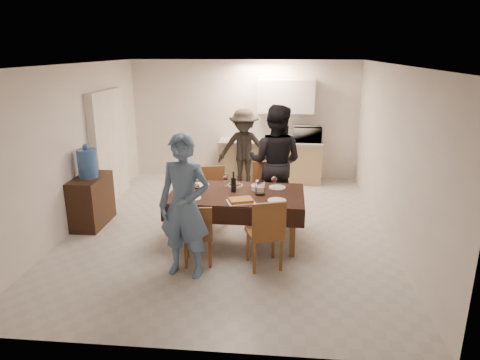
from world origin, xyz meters
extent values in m
cube|color=#B5B5B0|center=(0.00, 0.00, 0.00)|extent=(5.00, 6.00, 0.02)
cube|color=white|center=(0.00, 0.00, 2.60)|extent=(5.00, 6.00, 0.02)
cube|color=silver|center=(0.00, 3.00, 1.30)|extent=(5.00, 0.02, 2.60)
cube|color=silver|center=(0.00, -3.00, 1.30)|extent=(5.00, 0.02, 2.60)
cube|color=silver|center=(-2.50, 0.00, 1.30)|extent=(0.02, 6.00, 2.60)
cube|color=silver|center=(2.50, 0.00, 1.30)|extent=(0.02, 6.00, 2.60)
cube|color=white|center=(-2.42, 1.20, 1.05)|extent=(0.15, 1.40, 2.10)
cube|color=tan|center=(0.60, 2.68, 0.43)|extent=(2.20, 0.60, 0.86)
cube|color=#9A9995|center=(0.60, 2.68, 0.89)|extent=(2.24, 0.64, 0.05)
cube|color=silver|center=(0.90, 2.82, 1.85)|extent=(1.20, 0.34, 0.70)
cube|color=black|center=(0.18, -0.46, 0.75)|extent=(2.00, 1.20, 0.04)
cube|color=brown|center=(0.18, -0.46, 0.37)|extent=(0.07, 0.07, 0.73)
cube|color=brown|center=(-0.27, -1.21, 0.42)|extent=(0.45, 0.45, 0.05)
cube|color=brown|center=(-0.27, -1.39, 0.66)|extent=(0.40, 0.10, 0.42)
cube|color=brown|center=(0.63, -1.21, 0.48)|extent=(0.56, 0.56, 0.05)
cube|color=brown|center=(0.63, -1.42, 0.74)|extent=(0.44, 0.18, 0.48)
cube|color=brown|center=(-0.27, 0.29, 0.45)|extent=(0.53, 0.53, 0.05)
cube|color=brown|center=(-0.27, 0.10, 0.70)|extent=(0.41, 0.17, 0.45)
cube|color=brown|center=(0.63, 0.29, 0.50)|extent=(0.56, 0.56, 0.06)
cube|color=brown|center=(0.63, 0.07, 0.77)|extent=(0.46, 0.15, 0.50)
cube|color=black|center=(-2.28, -0.05, 0.41)|extent=(0.45, 0.89, 0.82)
cylinder|color=#3C6AAF|center=(-2.28, -0.05, 1.06)|extent=(0.31, 0.31, 0.46)
cylinder|color=white|center=(0.53, -0.51, 0.88)|extent=(0.14, 0.14, 0.21)
cube|color=gold|center=(0.28, -0.84, 0.79)|extent=(0.45, 0.39, 0.05)
cylinder|color=white|center=(0.48, -0.28, 0.81)|extent=(0.19, 0.19, 0.07)
cylinder|color=white|center=(0.13, -0.18, 0.79)|extent=(0.21, 0.21, 0.04)
cylinder|color=white|center=(-0.42, -0.76, 0.78)|extent=(0.24, 0.24, 0.01)
cylinder|color=white|center=(0.78, -0.76, 0.78)|extent=(0.26, 0.26, 0.02)
cylinder|color=white|center=(-0.42, -0.16, 0.78)|extent=(0.27, 0.27, 0.02)
cylinder|color=white|center=(0.78, -0.16, 0.78)|extent=(0.26, 0.26, 0.01)
imported|color=silver|center=(1.38, 2.68, 1.07)|extent=(0.59, 0.40, 0.33)
imported|color=slate|center=(-0.37, -1.51, 0.93)|extent=(0.75, 0.57, 1.87)
imported|color=black|center=(0.73, 0.59, 0.98)|extent=(1.11, 0.96, 1.96)
imported|color=black|center=(0.05, 2.23, 0.83)|extent=(1.07, 0.62, 1.66)
camera|label=1|loc=(0.79, -6.44, 2.83)|focal=32.00mm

